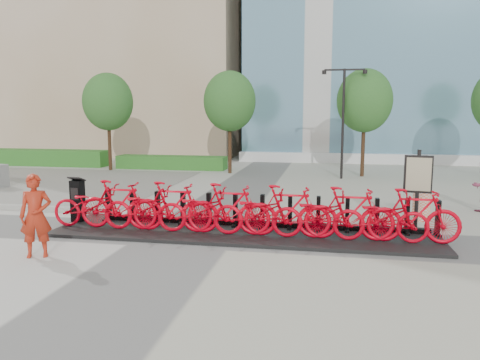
% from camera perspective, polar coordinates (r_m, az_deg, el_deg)
% --- Properties ---
extents(ground, '(120.00, 120.00, 0.00)m').
position_cam_1_polar(ground, '(11.90, -6.12, -6.62)').
color(ground, '#A09F89').
extents(gravel_patch, '(14.00, 14.00, 0.00)m').
position_cam_1_polar(gravel_patch, '(22.62, -25.64, -0.30)').
color(gravel_patch, slate).
rests_on(gravel_patch, ground).
extents(hedge_a, '(10.00, 1.40, 0.90)m').
position_cam_1_polar(hedge_a, '(30.14, -24.56, 2.55)').
color(hedge_a, '#2D6C27').
rests_on(hedge_a, ground).
extents(hedge_b, '(6.00, 1.20, 0.70)m').
position_cam_1_polar(hedge_b, '(25.75, -8.33, 2.14)').
color(hedge_b, '#2D6C27').
rests_on(hedge_b, ground).
extents(tree_0, '(2.60, 2.60, 5.10)m').
position_cam_1_polar(tree_0, '(25.66, -15.80, 9.15)').
color(tree_0, '#2F2116').
rests_on(tree_0, ground).
extents(tree_1, '(2.60, 2.60, 5.10)m').
position_cam_1_polar(tree_1, '(23.52, -1.26, 9.56)').
color(tree_1, '#2F2116').
rests_on(tree_1, ground).
extents(tree_2, '(2.60, 2.60, 5.10)m').
position_cam_1_polar(tree_2, '(23.07, 14.96, 9.32)').
color(tree_2, '#2F2116').
rests_on(tree_2, ground).
extents(streetlamp, '(2.00, 0.20, 5.00)m').
position_cam_1_polar(streetlamp, '(22.02, 12.48, 8.28)').
color(streetlamp, black).
rests_on(streetlamp, ground).
extents(dock_pad, '(9.60, 2.40, 0.08)m').
position_cam_1_polar(dock_pad, '(11.88, 0.35, -6.40)').
color(dock_pad, black).
rests_on(dock_pad, ground).
extents(dock_rail_posts, '(8.74, 0.50, 0.85)m').
position_cam_1_polar(dock_rail_posts, '(12.16, 2.71, -3.81)').
color(dock_rail_posts, black).
rests_on(dock_rail_posts, dock_pad).
extents(bike_0, '(2.15, 0.75, 1.13)m').
position_cam_1_polar(bike_0, '(12.70, -17.56, -3.03)').
color(bike_0, red).
rests_on(bike_0, dock_pad).
extents(bike_1, '(2.09, 0.59, 1.25)m').
position_cam_1_polar(bike_1, '(12.37, -14.62, -2.92)').
color(bike_1, red).
rests_on(bike_1, dock_pad).
extents(bike_2, '(2.15, 0.75, 1.13)m').
position_cam_1_polar(bike_2, '(12.09, -11.52, -3.37)').
color(bike_2, red).
rests_on(bike_2, dock_pad).
extents(bike_3, '(2.09, 0.59, 1.25)m').
position_cam_1_polar(bike_3, '(11.83, -8.29, -3.24)').
color(bike_3, red).
rests_on(bike_3, dock_pad).
extents(bike_4, '(2.15, 0.75, 1.13)m').
position_cam_1_polar(bike_4, '(11.63, -4.92, -3.69)').
color(bike_4, red).
rests_on(bike_4, dock_pad).
extents(bike_5, '(2.09, 0.59, 1.25)m').
position_cam_1_polar(bike_5, '(11.45, -1.44, -3.53)').
color(bike_5, red).
rests_on(bike_5, dock_pad).
extents(bike_6, '(2.15, 0.75, 1.13)m').
position_cam_1_polar(bike_6, '(11.33, 2.13, -3.98)').
color(bike_6, red).
rests_on(bike_6, dock_pad).
extents(bike_7, '(2.09, 0.59, 1.25)m').
position_cam_1_polar(bike_7, '(11.24, 5.77, -3.80)').
color(bike_7, red).
rests_on(bike_7, dock_pad).
extents(bike_8, '(2.15, 0.75, 1.13)m').
position_cam_1_polar(bike_8, '(11.22, 9.44, -4.22)').
color(bike_8, red).
rests_on(bike_8, dock_pad).
extents(bike_9, '(2.09, 0.59, 1.25)m').
position_cam_1_polar(bike_9, '(11.21, 13.14, -4.00)').
color(bike_9, red).
rests_on(bike_9, dock_pad).
extents(bike_10, '(2.15, 0.75, 1.13)m').
position_cam_1_polar(bike_10, '(11.28, 16.79, -4.38)').
color(bike_10, red).
rests_on(bike_10, dock_pad).
extents(bike_11, '(2.09, 0.59, 1.25)m').
position_cam_1_polar(bike_11, '(11.37, 20.42, -4.14)').
color(bike_11, red).
rests_on(bike_11, dock_pad).
extents(kiosk, '(0.40, 0.35, 1.24)m').
position_cam_1_polar(kiosk, '(13.55, -19.18, -2.28)').
color(kiosk, black).
rests_on(kiosk, dock_pad).
extents(worker_red, '(0.77, 0.65, 1.78)m').
position_cam_1_polar(worker_red, '(10.76, -23.64, -4.02)').
color(worker_red, '#AD2713').
rests_on(worker_red, ground).
extents(construction_barrel, '(0.56, 0.56, 0.94)m').
position_cam_1_polar(construction_barrel, '(14.23, 21.26, -2.74)').
color(construction_barrel, '#DD521E').
rests_on(construction_barrel, ground).
extents(map_sign, '(0.70, 0.22, 2.12)m').
position_cam_1_polar(map_sign, '(12.70, 20.88, 0.27)').
color(map_sign, black).
rests_on(map_sign, ground).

